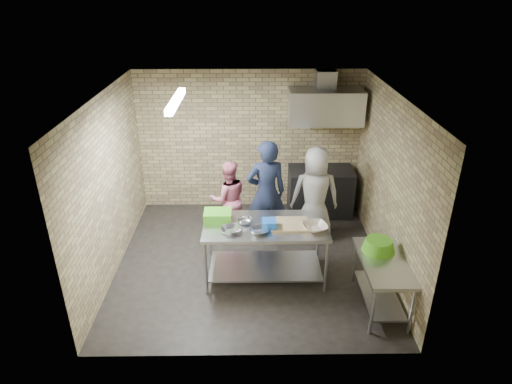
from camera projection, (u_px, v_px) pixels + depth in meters
floor at (250, 261)px, 7.22m from camera, size 4.20×4.20×0.00m
ceiling at (249, 96)px, 6.04m from camera, size 4.20×4.20×0.00m
back_wall at (250, 141)px, 8.43m from camera, size 4.20×0.06×2.70m
front_wall at (249, 264)px, 4.83m from camera, size 4.20×0.06×2.70m
left_wall at (109, 187)px, 6.61m from camera, size 0.06×4.00×2.70m
right_wall at (389, 185)px, 6.66m from camera, size 0.06×4.00×2.70m
prep_table at (265, 251)px, 6.67m from camera, size 1.82×0.91×0.91m
side_counter at (381, 283)px, 6.09m from camera, size 0.60×1.20×0.75m
stove at (320, 191)px, 8.52m from camera, size 1.20×0.70×0.90m
range_hood at (325, 106)px, 7.85m from camera, size 1.30×0.60×0.60m
hood_duct at (326, 79)px, 7.79m from camera, size 0.35×0.30×0.30m
wall_shelf at (340, 113)px, 8.10m from camera, size 0.80×0.20×0.04m
fluorescent_fixture at (176, 101)px, 6.06m from camera, size 0.10×1.25×0.08m
green_crate at (218, 216)px, 6.53m from camera, size 0.40×0.30×0.16m
blue_tub at (269, 224)px, 6.35m from camera, size 0.20×0.20×0.13m
cutting_board at (290, 224)px, 6.45m from camera, size 0.56×0.42×0.03m
mixing_bowl_a at (231, 230)px, 6.27m from camera, size 0.34×0.34×0.07m
mixing_bowl_b at (245, 221)px, 6.49m from camera, size 0.26×0.26×0.07m
mixing_bowl_c at (259, 231)px, 6.25m from camera, size 0.32×0.32×0.06m
ceramic_bowl at (315, 227)px, 6.32m from camera, size 0.42×0.42×0.09m
green_basin at (379, 245)px, 6.11m from camera, size 0.46×0.46×0.17m
bottle_red at (326, 107)px, 8.05m from camera, size 0.07×0.07×0.18m
man_navy at (266, 193)px, 7.37m from camera, size 0.75×0.57×1.85m
woman_pink at (228, 199)px, 7.70m from camera, size 0.78×0.67×1.39m
woman_white at (315, 194)px, 7.53m from camera, size 0.83×0.55×1.67m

